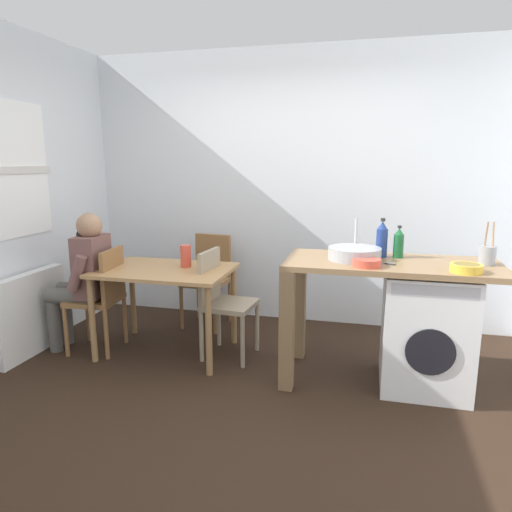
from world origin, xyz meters
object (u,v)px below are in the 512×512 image
utensil_crock (487,255)px  washing_machine (426,330)px  seated_person (83,275)px  dining_table (165,280)px  chair_opposite (221,297)px  chair_spare_by_wall (209,275)px  vase (186,256)px  bottle_tall_green (382,239)px  colander (466,268)px  bottle_squat_brown (399,243)px  mixing_bowl (367,262)px  chair_person_seat (102,294)px

utensil_crock → washing_machine: bearing=-171.9°
seated_person → washing_machine: 2.79m
dining_table → chair_opposite: (0.48, 0.06, -0.14)m
seated_person → utensil_crock: size_ratio=4.01×
washing_machine → chair_spare_by_wall: bearing=155.7°
washing_machine → vase: vase is taller
bottle_tall_green → utensil_crock: bearing=-8.5°
chair_spare_by_wall → washing_machine: bearing=162.0°
chair_spare_by_wall → colander: size_ratio=4.50×
dining_table → bottle_squat_brown: bearing=1.4°
chair_opposite → colander: colander is taller
chair_opposite → bottle_squat_brown: (1.39, -0.01, 0.52)m
bottle_squat_brown → mixing_bowl: (-0.22, -0.36, -0.08)m
mixing_bowl → chair_spare_by_wall: bearing=144.7°
chair_person_seat → chair_opposite: same height
chair_person_seat → seated_person: (-0.16, -0.01, 0.16)m
bottle_tall_green → vase: bearing=178.0°
seated_person → bottle_squat_brown: size_ratio=5.03×
dining_table → utensil_crock: 2.47m
chair_spare_by_wall → seated_person: bearing=53.5°
bottle_tall_green → washing_machine: bearing=-25.1°
bottle_squat_brown → chair_opposite: bearing=179.6°
washing_machine → bottle_tall_green: 0.72m
chair_opposite → chair_spare_by_wall: size_ratio=1.00×
seated_person → utensil_crock: utensil_crock is taller
dining_table → colander: 2.31m
bottle_squat_brown → vase: (-1.71, 0.05, -0.19)m
chair_person_seat → vase: vase is taller
dining_table → bottle_squat_brown: size_ratio=4.61×
chair_spare_by_wall → colander: (2.15, -1.10, 0.44)m
mixing_bowl → colander: colander is taller
chair_person_seat → washing_machine: bearing=-95.6°
dining_table → bottle_tall_green: bottle_tall_green is taller
dining_table → colander: bearing=-8.3°
utensil_crock → chair_person_seat: bearing=-179.4°
chair_spare_by_wall → seated_person: 1.21m
seated_person → chair_opposite: bearing=-87.3°
chair_spare_by_wall → bottle_tall_green: bearing=162.1°
mixing_bowl → vase: size_ratio=1.01×
washing_machine → colander: bearing=-49.3°
bottle_squat_brown → mixing_bowl: bottle_squat_brown is taller
bottle_squat_brown → colander: size_ratio=1.19×
chair_person_seat → chair_opposite: bearing=-86.8°
chair_person_seat → washing_machine: chair_person_seat is taller
vase → mixing_bowl: bearing=-15.4°
colander → chair_opposite: bearing=167.8°
chair_spare_by_wall → bottle_tall_green: bottle_tall_green is taller
chair_person_seat → colander: colander is taller
bottle_squat_brown → chair_spare_by_wall: bearing=157.4°
colander → mixing_bowl: bearing=178.2°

